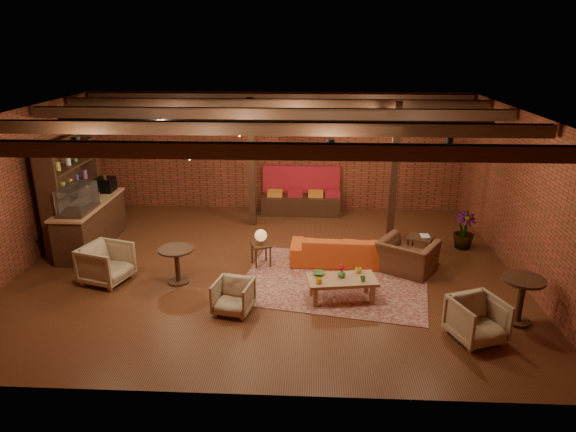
{
  "coord_description": "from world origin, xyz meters",
  "views": [
    {
      "loc": [
        0.91,
        -9.69,
        4.56
      ],
      "look_at": [
        0.42,
        0.2,
        1.09
      ],
      "focal_mm": 32.0,
      "sensor_mm": 36.0,
      "label": 1
    }
  ],
  "objects_px": {
    "coffee_table": "(341,281)",
    "armchair_a": "(106,262)",
    "side_table_lamp": "(261,238)",
    "side_table_book": "(420,238)",
    "armchair_far": "(477,318)",
    "armchair_b": "(233,295)",
    "armchair_right": "(408,251)",
    "round_table_left": "(177,260)",
    "plant_tall": "(468,195)",
    "round_table_right": "(522,293)",
    "sofa": "(342,250)"
  },
  "relations": [
    {
      "from": "armchair_a",
      "to": "armchair_b",
      "type": "distance_m",
      "value": 2.85
    },
    {
      "from": "armchair_b",
      "to": "round_table_right",
      "type": "bearing_deg",
      "value": 10.58
    },
    {
      "from": "armchair_far",
      "to": "coffee_table",
      "type": "bearing_deg",
      "value": 128.28
    },
    {
      "from": "side_table_lamp",
      "to": "armchair_b",
      "type": "distance_m",
      "value": 2.01
    },
    {
      "from": "armchair_right",
      "to": "plant_tall",
      "type": "distance_m",
      "value": 2.16
    },
    {
      "from": "round_table_right",
      "to": "armchair_a",
      "type": "bearing_deg",
      "value": 171.18
    },
    {
      "from": "side_table_lamp",
      "to": "armchair_far",
      "type": "xyz_separation_m",
      "value": [
        3.68,
        -2.63,
        -0.22
      ]
    },
    {
      "from": "armchair_b",
      "to": "round_table_right",
      "type": "height_order",
      "value": "round_table_right"
    },
    {
      "from": "coffee_table",
      "to": "armchair_a",
      "type": "distance_m",
      "value": 4.56
    },
    {
      "from": "armchair_a",
      "to": "armchair_b",
      "type": "xyz_separation_m",
      "value": [
        2.65,
        -1.05,
        -0.1
      ]
    },
    {
      "from": "armchair_a",
      "to": "side_table_lamp",
      "type": "bearing_deg",
      "value": -55.26
    },
    {
      "from": "sofa",
      "to": "side_table_lamp",
      "type": "height_order",
      "value": "side_table_lamp"
    },
    {
      "from": "armchair_a",
      "to": "armchair_far",
      "type": "distance_m",
      "value": 6.83
    },
    {
      "from": "round_table_left",
      "to": "round_table_right",
      "type": "xyz_separation_m",
      "value": [
        6.09,
        -1.19,
        0.06
      ]
    },
    {
      "from": "coffee_table",
      "to": "armchair_a",
      "type": "relative_size",
      "value": 1.57
    },
    {
      "from": "round_table_left",
      "to": "armchair_right",
      "type": "relative_size",
      "value": 0.67
    },
    {
      "from": "armchair_right",
      "to": "plant_tall",
      "type": "relative_size",
      "value": 0.42
    },
    {
      "from": "side_table_lamp",
      "to": "armchair_right",
      "type": "xyz_separation_m",
      "value": [
        3.0,
        -0.2,
        -0.14
      ]
    },
    {
      "from": "side_table_lamp",
      "to": "side_table_book",
      "type": "distance_m",
      "value": 3.38
    },
    {
      "from": "coffee_table",
      "to": "round_table_right",
      "type": "xyz_separation_m",
      "value": [
        2.94,
        -0.66,
        0.17
      ]
    },
    {
      "from": "armchair_b",
      "to": "armchair_right",
      "type": "bearing_deg",
      "value": 40.11
    },
    {
      "from": "armchair_right",
      "to": "round_table_right",
      "type": "height_order",
      "value": "armchair_right"
    },
    {
      "from": "side_table_book",
      "to": "round_table_right",
      "type": "distance_m",
      "value": 2.73
    },
    {
      "from": "armchair_a",
      "to": "armchair_right",
      "type": "xyz_separation_m",
      "value": [
        5.94,
        0.72,
        0.04
      ]
    },
    {
      "from": "sofa",
      "to": "armchair_right",
      "type": "distance_m",
      "value": 1.37
    },
    {
      "from": "round_table_left",
      "to": "armchair_b",
      "type": "relative_size",
      "value": 1.11
    },
    {
      "from": "side_table_lamp",
      "to": "armchair_b",
      "type": "bearing_deg",
      "value": -98.4
    },
    {
      "from": "side_table_lamp",
      "to": "plant_tall",
      "type": "relative_size",
      "value": 0.32
    },
    {
      "from": "coffee_table",
      "to": "plant_tall",
      "type": "height_order",
      "value": "plant_tall"
    },
    {
      "from": "armchair_b",
      "to": "coffee_table",
      "type": "bearing_deg",
      "value": 27.98
    },
    {
      "from": "side_table_book",
      "to": "plant_tall",
      "type": "bearing_deg",
      "value": 34.04
    },
    {
      "from": "armchair_a",
      "to": "armchair_far",
      "type": "xyz_separation_m",
      "value": [
        6.62,
        -1.72,
        -0.04
      ]
    },
    {
      "from": "armchair_far",
      "to": "round_table_left",
      "type": "bearing_deg",
      "value": 140.03
    },
    {
      "from": "side_table_lamp",
      "to": "side_table_book",
      "type": "xyz_separation_m",
      "value": [
        3.36,
        0.38,
        -0.09
      ]
    },
    {
      "from": "side_table_book",
      "to": "armchair_far",
      "type": "bearing_deg",
      "value": -83.88
    },
    {
      "from": "side_table_book",
      "to": "armchair_far",
      "type": "relative_size",
      "value": 0.87
    },
    {
      "from": "side_table_book",
      "to": "round_table_right",
      "type": "xyz_separation_m",
      "value": [
        1.19,
        -2.46,
        0.03
      ]
    },
    {
      "from": "plant_tall",
      "to": "coffee_table",
      "type": "bearing_deg",
      "value": -138.39
    },
    {
      "from": "side_table_book",
      "to": "round_table_left",
      "type": "bearing_deg",
      "value": -165.53
    },
    {
      "from": "coffee_table",
      "to": "armchair_a",
      "type": "xyz_separation_m",
      "value": [
        -4.54,
        0.5,
        0.04
      ]
    },
    {
      "from": "sofa",
      "to": "side_table_book",
      "type": "height_order",
      "value": "sofa"
    },
    {
      "from": "sofa",
      "to": "armchair_far",
      "type": "relative_size",
      "value": 2.77
    },
    {
      "from": "sofa",
      "to": "armchair_right",
      "type": "xyz_separation_m",
      "value": [
        1.31,
        -0.38,
        0.15
      ]
    },
    {
      "from": "armchair_far",
      "to": "armchair_right",
      "type": "bearing_deg",
      "value": 84.12
    },
    {
      "from": "side_table_lamp",
      "to": "armchair_right",
      "type": "bearing_deg",
      "value": -3.85
    },
    {
      "from": "round_table_right",
      "to": "armchair_far",
      "type": "xyz_separation_m",
      "value": [
        -0.86,
        -0.56,
        -0.16
      ]
    },
    {
      "from": "armchair_far",
      "to": "plant_tall",
      "type": "bearing_deg",
      "value": 56.41
    },
    {
      "from": "round_table_left",
      "to": "armchair_b",
      "type": "distance_m",
      "value": 1.66
    },
    {
      "from": "coffee_table",
      "to": "round_table_right",
      "type": "distance_m",
      "value": 3.02
    },
    {
      "from": "side_table_lamp",
      "to": "armchair_a",
      "type": "xyz_separation_m",
      "value": [
        -2.94,
        -0.92,
        -0.19
      ]
    }
  ]
}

